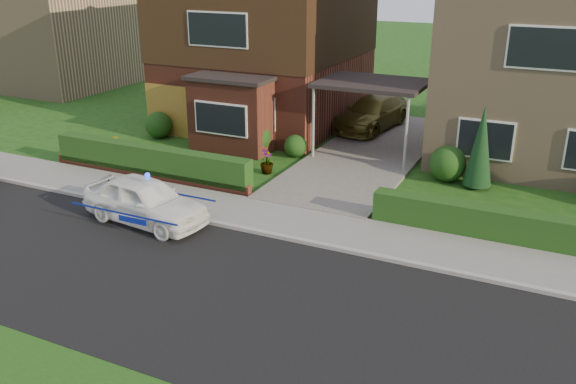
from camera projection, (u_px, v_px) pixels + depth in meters
The scene contains 23 objects.
ground at pixel (212, 291), 13.55m from camera, with size 120.00×120.00×0.00m, color #184512.
road at pixel (212, 291), 13.55m from camera, with size 60.00×6.00×0.02m, color black.
kerb at pixel (274, 235), 16.10m from camera, with size 60.00×0.16×0.12m, color #9E9993.
sidewalk at pixel (291, 221), 16.99m from camera, with size 60.00×2.00×0.10m, color slate.
driveway at pixel (369, 153), 22.79m from camera, with size 3.80×12.00×0.12m, color #666059.
house_left at pixel (267, 34), 26.19m from camera, with size 7.50×9.53×7.25m.
house_right at pixel (556, 55), 21.67m from camera, with size 7.50×8.06×7.25m.
carport_link at pixel (372, 85), 21.81m from camera, with size 3.80×3.00×2.77m.
garage_door at pixel (169, 111), 24.87m from camera, with size 2.20×0.10×2.10m, color olive.
dwarf_wall at pixel (149, 174), 20.28m from camera, with size 7.70×0.25×0.36m, color brown.
hedge_left at pixel (152, 178), 20.47m from camera, with size 7.50×0.55×0.90m, color black.
hedge_right at pixel (514, 244), 15.73m from camera, with size 7.50×0.55×0.80m, color black.
shrub_left_far at pixel (159, 125), 24.76m from camera, with size 1.08×1.08×1.08m, color black.
shrub_left_mid at pixel (253, 137), 22.75m from camera, with size 1.32×1.32×1.32m, color black.
shrub_left_near at pixel (295, 146), 22.44m from camera, with size 0.84×0.84×0.84m, color black.
shrub_right_near at pixel (448, 164), 19.96m from camera, with size 1.20×1.20×1.20m, color black.
conifer_a at pixel (480, 149), 19.14m from camera, with size 0.90×0.90×2.60m, color black.
neighbour_left at pixel (59, 39), 34.10m from camera, with size 6.50×7.00×5.20m, color tan.
police_car at pixel (145, 201), 16.81m from camera, with size 3.47×3.93×1.45m.
driveway_car at pixel (372, 113), 25.66m from camera, with size 1.83×4.50×1.31m, color brown.
potted_plant_a at pixel (89, 151), 22.09m from camera, with size 0.38×0.25×0.71m, color gray.
potted_plant_b at pixel (113, 147), 22.30m from camera, with size 0.46×0.37×0.84m, color gray.
potted_plant_c at pixel (267, 162), 20.72m from camera, with size 0.46×0.46×0.82m, color gray.
Camera 1 is at (6.63, -9.95, 6.96)m, focal length 38.00 mm.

